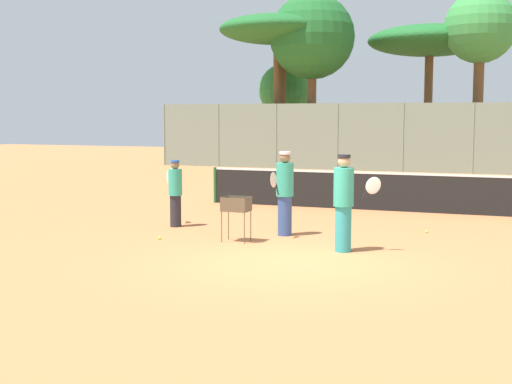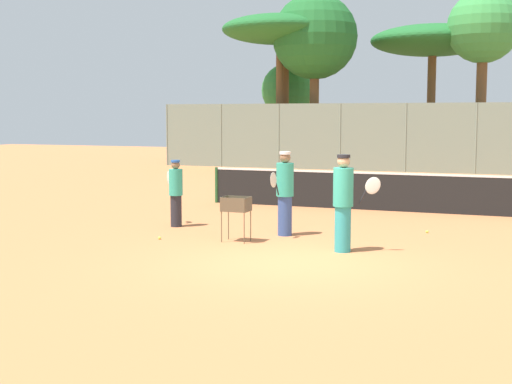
% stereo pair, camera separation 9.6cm
% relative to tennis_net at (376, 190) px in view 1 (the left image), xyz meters
% --- Properties ---
extents(ground_plane, '(80.00, 80.00, 0.00)m').
position_rel_tennis_net_xyz_m(ground_plane, '(0.00, -7.54, -0.56)').
color(ground_plane, '#C67242').
extents(tennis_net, '(9.90, 0.10, 1.07)m').
position_rel_tennis_net_xyz_m(tennis_net, '(0.00, 0.00, 0.00)').
color(tennis_net, '#26592D').
rests_on(tennis_net, ground_plane).
extents(back_fence, '(28.07, 0.08, 3.19)m').
position_rel_tennis_net_xyz_m(back_fence, '(-0.00, 13.70, 1.03)').
color(back_fence, gray).
rests_on(back_fence, ground_plane).
extents(tree_0, '(6.44, 6.44, 7.30)m').
position_rel_tennis_net_xyz_m(tree_0, '(-1.17, 19.07, 5.88)').
color(tree_0, brown).
rests_on(tree_0, ground_plane).
extents(tree_1, '(5.89, 5.89, 7.71)m').
position_rel_tennis_net_xyz_m(tree_1, '(-8.35, 15.41, 6.36)').
color(tree_1, brown).
rests_on(tree_1, ground_plane).
extents(tree_2, '(2.90, 2.90, 5.47)m').
position_rel_tennis_net_xyz_m(tree_2, '(-8.98, 18.50, 3.44)').
color(tree_2, brown).
rests_on(tree_2, ground_plane).
extents(tree_3, '(4.28, 4.28, 8.69)m').
position_rel_tennis_net_xyz_m(tree_3, '(-6.51, 15.50, 5.94)').
color(tree_3, brown).
rests_on(tree_3, ground_plane).
extents(tree_4, '(3.47, 3.47, 8.58)m').
position_rel_tennis_net_xyz_m(tree_4, '(1.48, 17.04, 6.15)').
color(tree_4, brown).
rests_on(tree_4, ground_plane).
extents(tree_5, '(4.81, 4.81, 7.75)m').
position_rel_tennis_net_xyz_m(tree_5, '(-8.45, 16.40, 6.35)').
color(tree_5, brown).
rests_on(tree_5, ground_plane).
extents(player_white_outfit, '(0.93, 0.40, 1.89)m').
position_rel_tennis_net_xyz_m(player_white_outfit, '(0.62, -6.19, 0.42)').
color(player_white_outfit, teal).
rests_on(player_white_outfit, ground_plane).
extents(player_red_cap, '(0.69, 0.67, 1.58)m').
position_rel_tennis_net_xyz_m(player_red_cap, '(-3.87, -4.58, 0.26)').
color(player_red_cap, '#26262D').
rests_on(player_red_cap, ground_plane).
extents(player_yellow_shirt, '(0.38, 0.94, 1.85)m').
position_rel_tennis_net_xyz_m(player_yellow_shirt, '(-1.05, -4.84, 0.40)').
color(player_yellow_shirt, '#334C8C').
rests_on(player_yellow_shirt, ground_plane).
extents(ball_cart, '(0.56, 0.41, 0.95)m').
position_rel_tennis_net_xyz_m(ball_cart, '(-1.75, -5.91, 0.16)').
color(ball_cart, brown).
rests_on(ball_cart, ground_plane).
extents(tennis_ball_1, '(0.07, 0.07, 0.07)m').
position_rel_tennis_net_xyz_m(tennis_ball_1, '(1.83, -3.36, -0.53)').
color(tennis_ball_1, '#D1E54C').
rests_on(tennis_ball_1, ground_plane).
extents(tennis_ball_2, '(0.07, 0.07, 0.07)m').
position_rel_tennis_net_xyz_m(tennis_ball_2, '(-3.37, -6.28, -0.53)').
color(tennis_ball_2, '#D1E54C').
rests_on(tennis_ball_2, ground_plane).
extents(parked_car, '(4.20, 1.70, 1.60)m').
position_rel_tennis_net_xyz_m(parked_car, '(1.22, 17.09, 0.10)').
color(parked_car, '#3F4C8C').
rests_on(parked_car, ground_plane).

